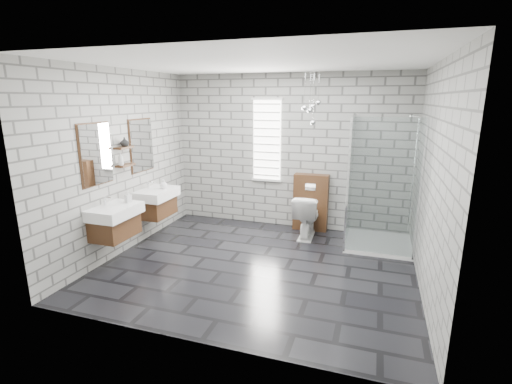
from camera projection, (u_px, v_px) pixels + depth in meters
The scene contains 20 objects.
floor at pixel (258, 266), 5.21m from camera, with size 4.20×3.60×0.02m, color black.
ceiling at pixel (258, 62), 4.54m from camera, with size 4.20×3.60×0.02m, color white.
wall_back at pixel (289, 152), 6.54m from camera, with size 4.20×0.02×2.70m, color #969691.
wall_front at pixel (194, 208), 3.21m from camera, with size 4.20×0.02×2.70m, color #969691.
wall_left at pixel (123, 162), 5.51m from camera, with size 0.02×3.60×2.70m, color #969691.
wall_right at pixel (433, 181), 4.24m from camera, with size 0.02×3.60×2.70m, color #969691.
vanity_left at pixel (113, 212), 5.07m from camera, with size 0.47×0.70×1.57m.
vanity_right at pixel (155, 195), 6.01m from camera, with size 0.47×0.70×1.57m.
shelf_lower at pixel (125, 165), 5.45m from camera, with size 0.14×0.30×0.03m, color #4A2C16.
shelf_upper at pixel (124, 148), 5.38m from camera, with size 0.14×0.30×0.03m, color #4A2C16.
window at pixel (267, 140), 6.59m from camera, with size 0.56×0.05×1.48m.
cistern_panel at pixel (311, 202), 6.52m from camera, with size 0.60×0.20×1.00m, color #4A2C16.
flush_plate at pixel (310, 187), 6.35m from camera, with size 0.18×0.01×0.12m, color silver.
shower_enclosure at pixel (373, 216), 5.72m from camera, with size 1.00×1.00×2.03m.
pendant_cluster at pixel (312, 109), 5.82m from camera, with size 0.28×0.23×0.84m.
toilet at pixel (307, 216), 6.20m from camera, with size 0.41×0.71×0.73m, color white.
soap_bottle_a at pixel (128, 197), 5.20m from camera, with size 0.08×0.08×0.17m, color #B2B2B2.
soap_bottle_b at pixel (164, 184), 6.00m from camera, with size 0.12×0.12×0.15m, color #B2B2B2.
soap_bottle_c at pixel (121, 159), 5.32m from camera, with size 0.07×0.07×0.19m, color #B2B2B2.
vase at pixel (125, 142), 5.37m from camera, with size 0.13×0.13×0.13m, color #B2B2B2.
Camera 1 is at (1.47, -4.57, 2.27)m, focal length 26.00 mm.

